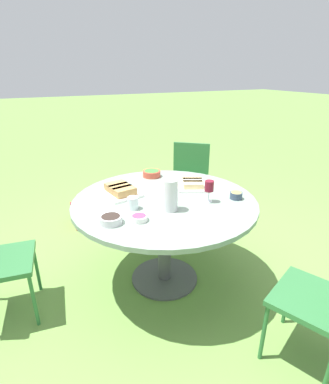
{
  "coord_description": "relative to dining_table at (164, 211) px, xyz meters",
  "views": [
    {
      "loc": [
        -1.93,
        0.96,
        1.71
      ],
      "look_at": [
        0.0,
        0.0,
        0.82
      ],
      "focal_mm": 28.0,
      "sensor_mm": 36.0,
      "label": 1
    }
  ],
  "objects": [
    {
      "name": "bowl_olives",
      "position": [
        -0.2,
        0.49,
        0.13
      ],
      "size": [
        0.15,
        0.15,
        0.05
      ],
      "color": "silver",
      "rests_on": "dining_table"
    },
    {
      "name": "platter_charcuterie",
      "position": [
        0.24,
        0.28,
        0.14
      ],
      "size": [
        0.35,
        0.31,
        0.08
      ],
      "color": "white",
      "rests_on": "dining_table"
    },
    {
      "name": "bowl_fries",
      "position": [
        -0.24,
        -0.51,
        0.14
      ],
      "size": [
        0.1,
        0.1,
        0.06
      ],
      "color": "#334256",
      "rests_on": "dining_table"
    },
    {
      "name": "platter_bread_main",
      "position": [
        0.13,
        -0.34,
        0.13
      ],
      "size": [
        0.39,
        0.36,
        0.07
      ],
      "color": "white",
      "rests_on": "dining_table"
    },
    {
      "name": "wine_glass",
      "position": [
        -0.19,
        -0.28,
        0.23
      ],
      "size": [
        0.07,
        0.07,
        0.17
      ],
      "color": "silver",
      "rests_on": "dining_table"
    },
    {
      "name": "bowl_dip_red",
      "position": [
        -0.25,
        0.31,
        0.13
      ],
      "size": [
        0.12,
        0.12,
        0.04
      ],
      "color": "white",
      "rests_on": "dining_table"
    },
    {
      "name": "dining_table",
      "position": [
        0.0,
        0.0,
        0.0
      ],
      "size": [
        1.44,
        1.44,
        0.76
      ],
      "color": "#4C4C51",
      "rests_on": "ground_plane"
    },
    {
      "name": "handbag",
      "position": [
        1.34,
        0.46,
        -0.53
      ],
      "size": [
        0.3,
        0.14,
        0.37
      ],
      "color": "maroon",
      "rests_on": "ground_plane"
    },
    {
      "name": "chair_near_left",
      "position": [
        1.02,
        -0.84,
        -0.14
      ],
      "size": [
        0.6,
        0.61,
        0.89
      ],
      "color": "#2D6B38",
      "rests_on": "ground_plane"
    },
    {
      "name": "bowl_salad",
      "position": [
        0.53,
        -0.13,
        0.14
      ],
      "size": [
        0.17,
        0.17,
        0.06
      ],
      "color": "#B74733",
      "rests_on": "dining_table"
    },
    {
      "name": "cup_water_near",
      "position": [
        -0.06,
        0.28,
        0.15
      ],
      "size": [
        0.08,
        0.08,
        0.09
      ],
      "color": "silver",
      "rests_on": "dining_table"
    },
    {
      "name": "ground_plane",
      "position": [
        0.0,
        0.0,
        -0.66
      ],
      "size": [
        40.0,
        40.0,
        0.0
      ],
      "primitive_type": "plane",
      "color": "#668E42"
    },
    {
      "name": "water_pitcher",
      "position": [
        -0.19,
        0.05,
        0.22
      ],
      "size": [
        0.11,
        0.1,
        0.23
      ],
      "color": "silver",
      "rests_on": "dining_table"
    }
  ]
}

